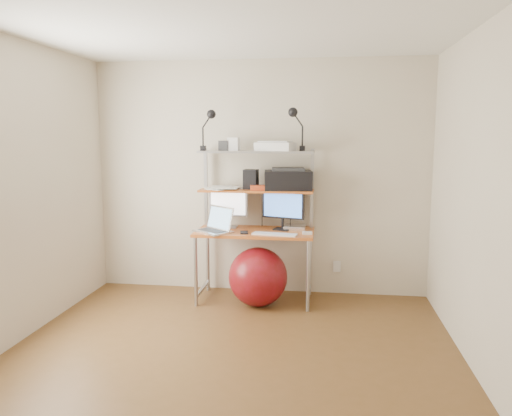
{
  "coord_description": "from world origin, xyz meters",
  "views": [
    {
      "loc": [
        0.7,
        -3.53,
        1.72
      ],
      "look_at": [
        0.05,
        1.15,
        1.02
      ],
      "focal_mm": 35.0,
      "sensor_mm": 36.0,
      "label": 1
    }
  ],
  "objects_px": {
    "laptop": "(216,226)",
    "monitor_black": "(283,207)",
    "monitor_silver": "(228,205)",
    "exercise_ball": "(258,277)",
    "printer": "(288,179)"
  },
  "relations": [
    {
      "from": "laptop",
      "to": "monitor_black",
      "type": "bearing_deg",
      "value": 56.4
    },
    {
      "from": "monitor_silver",
      "to": "laptop",
      "type": "xyz_separation_m",
      "value": [
        -0.08,
        -0.26,
        -0.19
      ]
    },
    {
      "from": "monitor_silver",
      "to": "laptop",
      "type": "height_order",
      "value": "monitor_silver"
    },
    {
      "from": "monitor_black",
      "to": "monitor_silver",
      "type": "bearing_deg",
      "value": -168.39
    },
    {
      "from": "monitor_silver",
      "to": "monitor_black",
      "type": "bearing_deg",
      "value": -5.67
    },
    {
      "from": "monitor_silver",
      "to": "monitor_black",
      "type": "relative_size",
      "value": 0.97
    },
    {
      "from": "monitor_silver",
      "to": "exercise_ball",
      "type": "relative_size",
      "value": 0.76
    },
    {
      "from": "monitor_silver",
      "to": "printer",
      "type": "xyz_separation_m",
      "value": [
        0.63,
        0.0,
        0.28
      ]
    },
    {
      "from": "laptop",
      "to": "exercise_ball",
      "type": "height_order",
      "value": "laptop"
    },
    {
      "from": "printer",
      "to": "exercise_ball",
      "type": "distance_m",
      "value": 1.04
    },
    {
      "from": "monitor_black",
      "to": "exercise_ball",
      "type": "distance_m",
      "value": 0.75
    },
    {
      "from": "monitor_black",
      "to": "printer",
      "type": "bearing_deg",
      "value": 69.62
    },
    {
      "from": "laptop",
      "to": "printer",
      "type": "relative_size",
      "value": 0.9
    },
    {
      "from": "printer",
      "to": "monitor_silver",
      "type": "bearing_deg",
      "value": 172.7
    },
    {
      "from": "monitor_silver",
      "to": "exercise_ball",
      "type": "bearing_deg",
      "value": -40.37
    }
  ]
}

